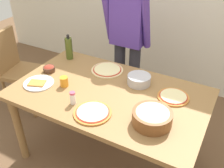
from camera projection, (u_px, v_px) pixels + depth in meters
ground at (110, 155)px, 2.55m from camera, size 8.00×8.00×0.00m
dining_table at (109, 101)px, 2.18m from camera, size 1.60×0.96×0.76m
person_cook at (128, 36)px, 2.67m from camera, size 0.49×0.25×1.62m
chair_wooden_left at (17, 67)px, 2.93m from camera, size 0.47×0.47×0.95m
pizza_raw_on_board at (107, 70)px, 2.42m from camera, size 0.30×0.30×0.02m
pizza_cooked_on_tray at (173, 97)px, 2.06m from camera, size 0.25×0.25×0.02m
pizza_second_cooked at (93, 112)px, 1.90m from camera, size 0.28×0.28×0.02m
plate_with_slice at (38, 83)px, 2.23m from camera, size 0.26×0.26×0.02m
popcorn_bowl at (152, 116)px, 1.78m from camera, size 0.28×0.28×0.11m
mixing_bowl_steel at (139, 80)px, 2.22m from camera, size 0.20×0.20×0.08m
small_sauce_bowl at (49, 69)px, 2.40m from camera, size 0.11×0.11×0.06m
olive_oil_bottle at (69, 48)px, 2.57m from camera, size 0.07×0.07×0.26m
cup_orange at (64, 82)px, 2.19m from camera, size 0.07×0.07×0.08m
salt_shaker at (73, 98)px, 1.98m from camera, size 0.04×0.04×0.11m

